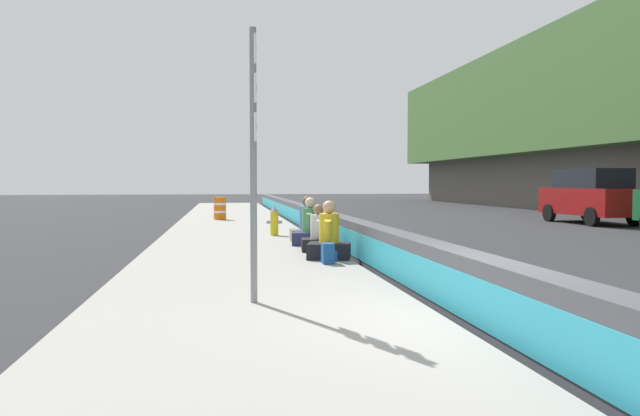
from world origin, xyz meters
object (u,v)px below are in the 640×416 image
Objects in this scene: route_sign_post at (254,144)px; seated_person_foreground at (329,240)px; backpack at (328,254)px; seated_person_middle at (319,236)px; construction_barrel at (220,208)px; seated_person_far at (307,227)px; seated_person_rear at (310,230)px; fire_hydrant at (274,220)px; parked_car_fourth at (590,195)px.

route_sign_post is 2.98× the size of seated_person_foreground.
seated_person_middle is at bearing -3.83° from backpack.
seated_person_middle is 1.14× the size of construction_barrel.
seated_person_foreground reaches higher than construction_barrel.
seated_person_foreground is 13.82m from construction_barrel.
seated_person_far is 3.03× the size of backpack.
seated_person_rear reaches higher than construction_barrel.
seated_person_rear is at bearing -0.07° from seated_person_foreground.
seated_person_rear is (1.40, -0.01, 0.04)m from seated_person_middle.
route_sign_post reaches higher than backpack.
seated_person_far is at bearing -166.60° from construction_barrel.
route_sign_post reaches higher than fire_hydrant.
backpack is 14.54m from construction_barrel.
seated_person_rear is at bearing -14.00° from route_sign_post.
construction_barrel is at bearing 13.40° from seated_person_far.
route_sign_post is at bearing 157.77° from seated_person_foreground.
fire_hydrant is 2.20× the size of backpack.
seated_person_foreground is 1.37m from seated_person_middle.
backpack is (-0.76, 0.15, -0.18)m from seated_person_foreground.
parked_car_fourth is at bearing -61.60° from seated_person_far.
route_sign_post is 8.37m from seated_person_far.
route_sign_post reaches higher than seated_person_rear.
parked_car_fourth reaches higher than seated_person_far.
route_sign_post is 10.15m from fire_hydrant.
construction_barrel reaches higher than backpack.
backpack is at bearing -171.41° from construction_barrel.
route_sign_post is 20.99m from parked_car_fourth.
fire_hydrant is at bearing 13.21° from seated_person_rear.
backpack is (-4.43, 0.20, -0.18)m from seated_person_far.
seated_person_far is (-1.96, -0.72, -0.07)m from fire_hydrant.
backpack is at bearing 131.08° from parked_car_fourth.
seated_person_middle is (1.37, 0.01, -0.04)m from seated_person_foreground.
seated_person_middle is at bearing 179.61° from seated_person_rear.
construction_barrel is (7.98, 1.65, 0.03)m from fire_hydrant.
route_sign_post is 4.09× the size of fire_hydrant.
parked_car_fourth is at bearing -101.07° from construction_barrel.
fire_hydrant is 0.81× the size of seated_person_middle.
seated_person_rear is 3.01× the size of backpack.
seated_person_foreground is 3.67m from seated_person_far.
route_sign_post is at bearing 166.00° from seated_person_rear.
backpack is at bearing 176.17° from seated_person_middle.
fire_hydrant is at bearing -168.31° from construction_barrel.
seated_person_middle is 1.40m from seated_person_rear.
construction_barrel reaches higher than fire_hydrant.
seated_person_far is at bearing -1.35° from seated_person_middle.
fire_hydrant is at bearing 8.84° from seated_person_middle.
seated_person_foreground is at bearing -179.75° from seated_person_middle.
seated_person_rear is 0.99× the size of seated_person_far.
fire_hydrant is 8.15m from construction_barrel.
construction_barrel is (12.25, 2.32, 0.14)m from seated_person_middle.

